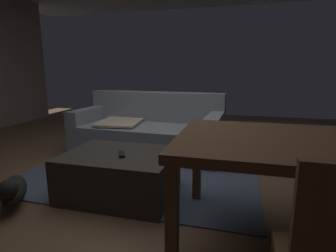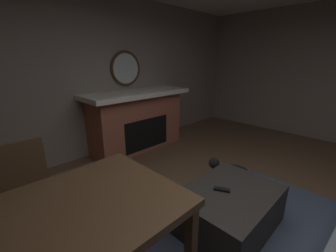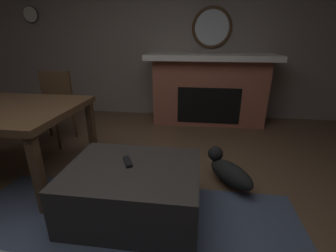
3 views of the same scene
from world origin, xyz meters
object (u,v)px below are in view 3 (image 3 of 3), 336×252
(dining_chair_south, at_px, (54,103))
(wall_clock, at_px, (31,14))
(round_wall_mirror, at_px, (212,28))
(small_dog, at_px, (228,171))
(tv_remote, at_px, (128,162))
(fireplace, at_px, (209,89))
(ottoman_coffee_table, at_px, (134,190))

(dining_chair_south, height_order, wall_clock, wall_clock)
(round_wall_mirror, relative_size, dining_chair_south, 0.69)
(small_dog, bearing_deg, tv_remote, 25.82)
(dining_chair_south, bearing_deg, fireplace, -153.29)
(wall_clock, bearing_deg, ottoman_coffee_table, 133.39)
(wall_clock, bearing_deg, tv_remote, 133.43)
(tv_remote, distance_m, dining_chair_south, 1.86)
(ottoman_coffee_table, distance_m, small_dog, 0.91)
(round_wall_mirror, xyz_separation_m, wall_clock, (3.12, 0.00, 0.23))
(dining_chair_south, xyz_separation_m, small_dog, (-2.22, 0.83, -0.36))
(tv_remote, distance_m, small_dog, 0.97)
(wall_clock, bearing_deg, dining_chair_south, 128.05)
(ottoman_coffee_table, height_order, dining_chair_south, dining_chair_south)
(fireplace, distance_m, tv_remote, 2.38)
(dining_chair_south, bearing_deg, wall_clock, -51.95)
(ottoman_coffee_table, xyz_separation_m, tv_remote, (0.05, -0.06, 0.22))
(dining_chair_south, relative_size, wall_clock, 3.32)
(tv_remote, distance_m, wall_clock, 3.76)
(round_wall_mirror, relative_size, tv_remote, 4.00)
(ottoman_coffee_table, xyz_separation_m, dining_chair_south, (1.44, -1.29, 0.32))
(dining_chair_south, distance_m, wall_clock, 2.07)
(fireplace, height_order, round_wall_mirror, round_wall_mirror)
(ottoman_coffee_table, height_order, wall_clock, wall_clock)
(small_dog, xyz_separation_m, wall_clock, (3.26, -2.16, 1.55))
(fireplace, distance_m, wall_clock, 3.34)
(small_dog, bearing_deg, ottoman_coffee_table, 30.73)
(round_wall_mirror, bearing_deg, small_dog, 93.93)
(fireplace, bearing_deg, small_dog, 94.53)
(round_wall_mirror, height_order, dining_chair_south, round_wall_mirror)
(fireplace, xyz_separation_m, round_wall_mirror, (0.00, -0.29, 0.93))
(round_wall_mirror, relative_size, ottoman_coffee_table, 0.63)
(fireplace, xyz_separation_m, small_dog, (-0.15, 1.87, -0.39))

